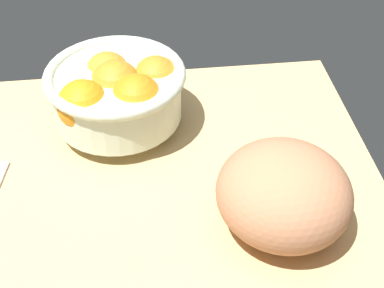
% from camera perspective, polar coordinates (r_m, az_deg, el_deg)
% --- Properties ---
extents(ground_plane, '(0.70, 0.56, 0.03)m').
position_cam_1_polar(ground_plane, '(0.80, -6.18, -5.24)').
color(ground_plane, tan).
extents(fruit_bowl, '(0.21, 0.21, 0.11)m').
position_cam_1_polar(fruit_bowl, '(0.85, -7.45, 5.21)').
color(fruit_bowl, silver).
rests_on(fruit_bowl, ground).
extents(bread_loaf, '(0.23, 0.23, 0.12)m').
position_cam_1_polar(bread_loaf, '(0.70, 9.16, -4.94)').
color(bread_loaf, '#BC7A54').
rests_on(bread_loaf, ground).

